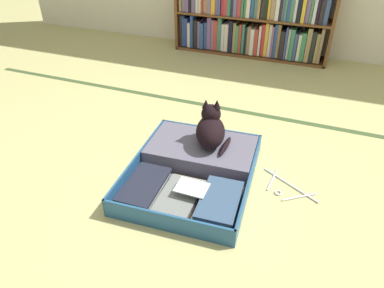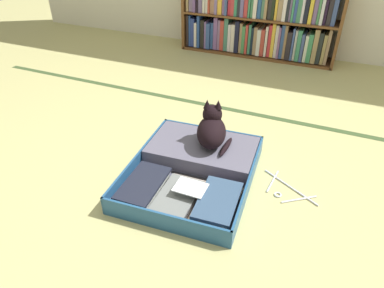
{
  "view_description": "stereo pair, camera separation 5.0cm",
  "coord_description": "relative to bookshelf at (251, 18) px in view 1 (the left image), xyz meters",
  "views": [
    {
      "loc": [
        0.44,
        -1.33,
        1.27
      ],
      "look_at": [
        -0.12,
        0.1,
        0.22
      ],
      "focal_mm": 32.12,
      "sensor_mm": 36.0,
      "label": 1
    },
    {
      "loc": [
        0.48,
        -1.31,
        1.27
      ],
      "look_at": [
        -0.12,
        0.1,
        0.22
      ],
      "focal_mm": 32.12,
      "sensor_mm": 36.0,
      "label": 2
    }
  ],
  "objects": [
    {
      "name": "bookshelf",
      "position": [
        0.0,
        0.0,
        0.0
      ],
      "size": [
        1.59,
        0.3,
        0.78
      ],
      "color": "brown",
      "rests_on": "ground_plane"
    },
    {
      "name": "ground_plane",
      "position": [
        0.32,
        -2.23,
        -0.37
      ],
      "size": [
        10.0,
        10.0,
        0.0
      ],
      "primitive_type": "plane",
      "color": "tan"
    },
    {
      "name": "clothes_hanger",
      "position": [
        0.72,
        -2.04,
        -0.36
      ],
      "size": [
        0.33,
        0.26,
        0.01
      ],
      "color": "silver",
      "rests_on": "ground_plane"
    },
    {
      "name": "black_cat",
      "position": [
        0.23,
        -1.91,
        -0.16
      ],
      "size": [
        0.24,
        0.31,
        0.27
      ],
      "color": "black",
      "rests_on": "open_suitcase"
    },
    {
      "name": "tatami_border",
      "position": [
        0.32,
        -1.27,
        -0.37
      ],
      "size": [
        4.8,
        0.05,
        0.0
      ],
      "color": "#394E2A",
      "rests_on": "ground_plane"
    },
    {
      "name": "open_suitcase",
      "position": [
        0.2,
        -2.1,
        -0.32
      ],
      "size": [
        0.72,
        0.86,
        0.11
      ],
      "color": "#23517F",
      "rests_on": "ground_plane"
    }
  ]
}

